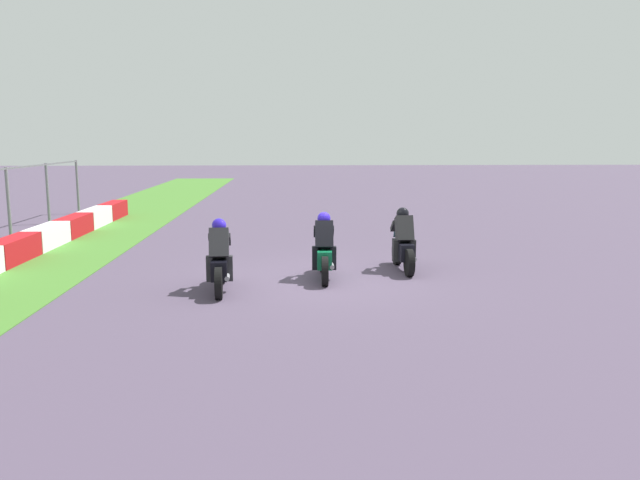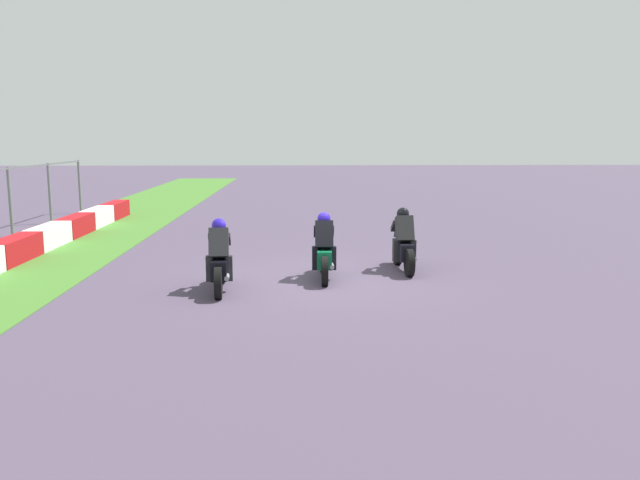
{
  "view_description": "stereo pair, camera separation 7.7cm",
  "coord_description": "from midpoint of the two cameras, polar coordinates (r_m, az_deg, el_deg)",
  "views": [
    {
      "loc": [
        -14.02,
        0.57,
        3.16
      ],
      "look_at": [
        0.02,
        0.03,
        0.9
      ],
      "focal_mm": 35.82,
      "sensor_mm": 36.0,
      "label": 1
    },
    {
      "loc": [
        -14.02,
        0.5,
        3.16
      ],
      "look_at": [
        0.02,
        0.03,
        0.9
      ],
      "focal_mm": 35.82,
      "sensor_mm": 36.0,
      "label": 2
    }
  ],
  "objects": [
    {
      "name": "rider_lane_a",
      "position": [
        15.39,
        7.3,
        -0.43
      ],
      "size": [
        2.04,
        0.55,
        1.51
      ],
      "rotation": [
        0.0,
        0.0,
        0.05
      ],
      "color": "black",
      "rests_on": "ground_plane"
    },
    {
      "name": "rider_lane_c",
      "position": [
        13.39,
        -9.11,
        -1.9
      ],
      "size": [
        2.04,
        0.55,
        1.51
      ],
      "rotation": [
        0.0,
        0.0,
        0.08
      ],
      "color": "black",
      "rests_on": "ground_plane"
    },
    {
      "name": "rider_lane_b",
      "position": [
        14.35,
        0.21,
        -1.05
      ],
      "size": [
        2.04,
        0.54,
        1.51
      ],
      "rotation": [
        0.0,
        0.0,
        -0.02
      ],
      "color": "black",
      "rests_on": "ground_plane"
    },
    {
      "name": "ground_plane",
      "position": [
        14.38,
        -0.02,
        -3.56
      ],
      "size": [
        120.0,
        120.0,
        0.0
      ],
      "primitive_type": "plane",
      "color": "#4E4156"
    }
  ]
}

